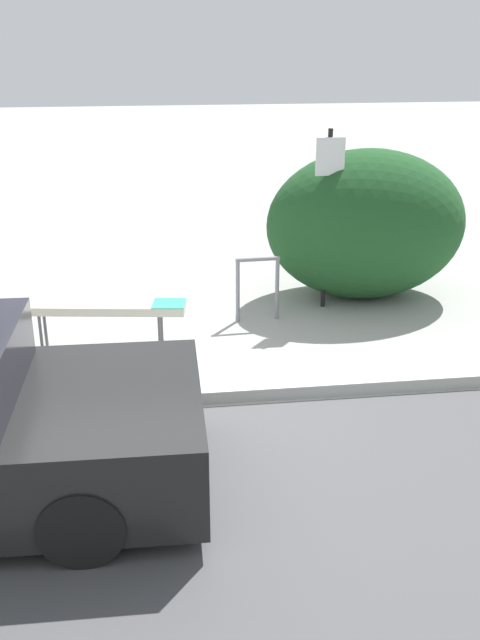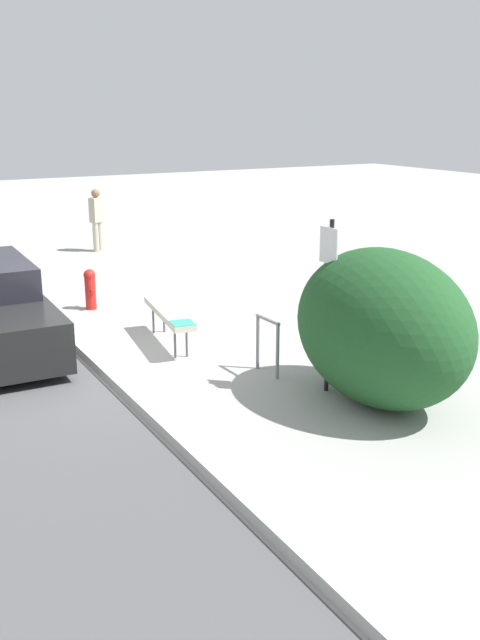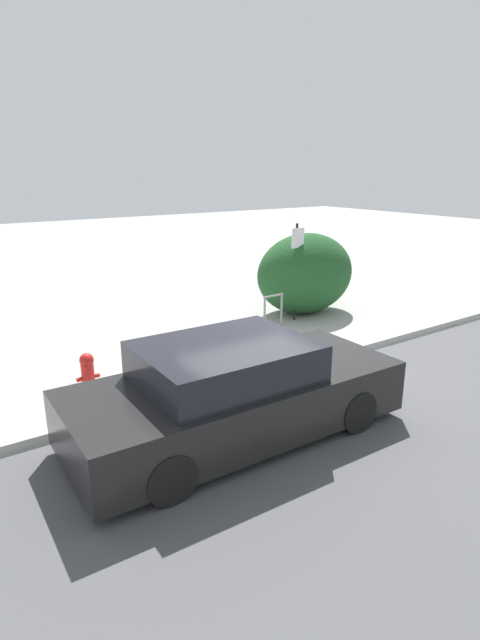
# 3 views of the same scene
# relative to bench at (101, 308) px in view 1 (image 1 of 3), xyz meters

# --- Properties ---
(ground_plane) EXTENTS (60.00, 60.00, 0.00)m
(ground_plane) POSITION_rel_bench_xyz_m (0.23, -1.34, -0.52)
(ground_plane) COLOR #9E9E99
(curb) EXTENTS (60.00, 0.20, 0.13)m
(curb) POSITION_rel_bench_xyz_m (0.23, -1.34, -0.45)
(curb) COLOR #B7B7B2
(curb) RESTS_ON ground_plane
(bench) EXTENTS (1.94, 0.61, 0.58)m
(bench) POSITION_rel_bench_xyz_m (0.00, 0.00, 0.00)
(bench) COLOR #515156
(bench) RESTS_ON ground_plane
(bike_rack) EXTENTS (0.55, 0.08, 0.83)m
(bike_rack) POSITION_rel_bench_xyz_m (1.88, 0.69, -0.01)
(bike_rack) COLOR gray
(bike_rack) RESTS_ON ground_plane
(sign_post) EXTENTS (0.36, 0.08, 2.30)m
(sign_post) POSITION_rel_bench_xyz_m (2.81, 1.03, 0.87)
(sign_post) COLOR black
(sign_post) RESTS_ON ground_plane
(shrub_hedge) EXTENTS (2.68, 1.80, 2.00)m
(shrub_hedge) POSITION_rel_bench_xyz_m (3.45, 1.40, 0.48)
(shrub_hedge) COLOR #1E4C23
(shrub_hedge) RESTS_ON ground_plane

